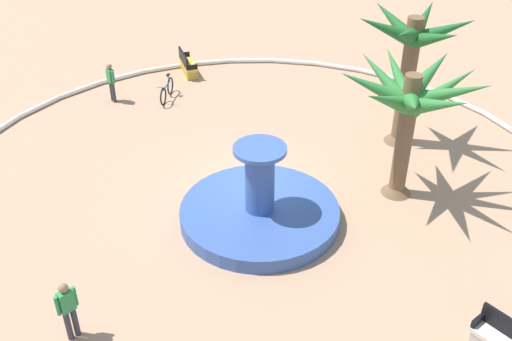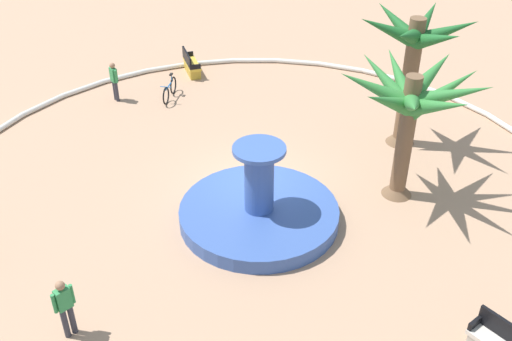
# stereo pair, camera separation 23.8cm
# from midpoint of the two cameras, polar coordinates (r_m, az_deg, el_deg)

# --- Properties ---
(ground_plane) EXTENTS (80.00, 80.00, 0.00)m
(ground_plane) POSITION_cam_midpoint_polar(r_m,az_deg,el_deg) (18.94, 0.25, -1.71)
(ground_plane) COLOR tan
(plaza_curb) EXTENTS (20.56, 20.56, 0.20)m
(plaza_curb) POSITION_cam_midpoint_polar(r_m,az_deg,el_deg) (18.88, 0.25, -1.46)
(plaza_curb) COLOR silver
(plaza_curb) RESTS_ON ground
(fountain) EXTENTS (4.68, 4.68, 2.51)m
(fountain) POSITION_cam_midpoint_polar(r_m,az_deg,el_deg) (17.41, 0.68, -3.89)
(fountain) COLOR #38569E
(fountain) RESTS_ON ground
(palm_tree_near_fountain) EXTENTS (3.94, 3.81, 4.84)m
(palm_tree_near_fountain) POSITION_cam_midpoint_polar(r_m,az_deg,el_deg) (20.54, 15.17, 10.79)
(palm_tree_near_fountain) COLOR brown
(palm_tree_near_fountain) RESTS_ON ground
(palm_tree_by_curb) EXTENTS (4.34, 4.34, 4.29)m
(palm_tree_by_curb) POSITION_cam_midpoint_polar(r_m,az_deg,el_deg) (17.65, 15.08, 6.26)
(palm_tree_by_curb) COLOR brown
(palm_tree_by_curb) RESTS_ON ground
(bench_west) EXTENTS (1.08, 1.67, 1.00)m
(bench_west) POSITION_cam_midpoint_polar(r_m,az_deg,el_deg) (26.75, -5.95, 9.94)
(bench_west) COLOR gold
(bench_west) RESTS_ON ground
(bicycle_red_frame) EXTENTS (0.44, 1.72, 0.94)m
(bicycle_red_frame) POSITION_cam_midpoint_polar(r_m,az_deg,el_deg) (24.54, -8.01, 7.67)
(bicycle_red_frame) COLOR black
(bicycle_red_frame) RESTS_ON ground
(person_cyclist_helmet) EXTENTS (0.38, 0.42, 1.62)m
(person_cyclist_helmet) POSITION_cam_midpoint_polar(r_m,az_deg,el_deg) (24.58, -13.18, 8.48)
(person_cyclist_helmet) COLOR #33333D
(person_cyclist_helmet) RESTS_ON ground
(person_cyclist_photo) EXTENTS (0.37, 0.43, 1.66)m
(person_cyclist_photo) POSITION_cam_midpoint_polar(r_m,az_deg,el_deg) (14.40, -17.40, -12.27)
(person_cyclist_photo) COLOR #33333D
(person_cyclist_photo) RESTS_ON ground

